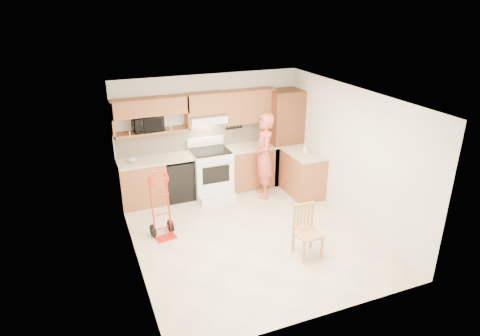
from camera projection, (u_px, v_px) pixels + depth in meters
floor at (250, 235)px, 7.50m from camera, size 4.00×4.50×0.02m
ceiling at (252, 96)px, 6.53m from camera, size 4.00×4.50×0.02m
wall_back at (209, 133)px, 8.95m from camera, size 4.00×0.02×2.50m
wall_front at (325, 237)px, 5.08m from camera, size 4.00×0.02×2.50m
wall_left at (130, 189)px, 6.32m from camera, size 0.02×4.50×2.50m
wall_right at (351, 155)px, 7.71m from camera, size 0.02×4.50×2.50m
backsplash at (210, 135)px, 8.95m from camera, size 3.92×0.03×0.55m
lower_cab_left at (142, 183)px, 8.45m from camera, size 0.90×0.60×0.90m
dishwasher at (179, 179)px, 8.72m from camera, size 0.60×0.60×0.85m
lower_cab_right at (250, 167)px, 9.28m from camera, size 1.14×0.60×0.90m
countertop_left at (155, 160)px, 8.38m from camera, size 1.50×0.63×0.04m
countertop_right at (250, 147)px, 9.10m from camera, size 1.14×0.63×0.04m
cab_return_right at (302, 174)px, 8.89m from camera, size 0.60×1.00×0.90m
countertop_return at (304, 153)px, 8.72m from camera, size 0.63×1.00×0.04m
pantry_tall at (284, 137)px, 9.33m from camera, size 0.70×0.60×2.10m
upper_cab_left at (150, 106)px, 8.09m from camera, size 1.50×0.33×0.34m
upper_shelf_mw at (152, 132)px, 8.28m from camera, size 1.50×0.33×0.04m
upper_cab_center at (205, 103)px, 8.50m from camera, size 0.76×0.33×0.44m
upper_cab_right at (248, 106)px, 8.88m from camera, size 1.14×0.33×0.70m
range_hood at (207, 119)px, 8.56m from camera, size 0.76×0.46×0.14m
knife_strip at (234, 131)px, 9.10m from camera, size 0.40×0.05×0.29m
microwave at (148, 123)px, 8.19m from camera, size 0.60×0.43×0.31m
range at (212, 169)px, 8.77m from camera, size 0.80×1.05×1.18m
person at (264, 156)px, 8.61m from camera, size 0.59×0.75×1.80m
hand_truck at (162, 208)px, 7.23m from camera, size 0.51×0.47×1.14m
dining_chair at (308, 232)px, 6.73m from camera, size 0.40×0.43×0.87m
soap_bottle at (305, 149)px, 8.64m from camera, size 0.11×0.11×0.19m
bowl at (134, 161)px, 8.22m from camera, size 0.23×0.23×0.05m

